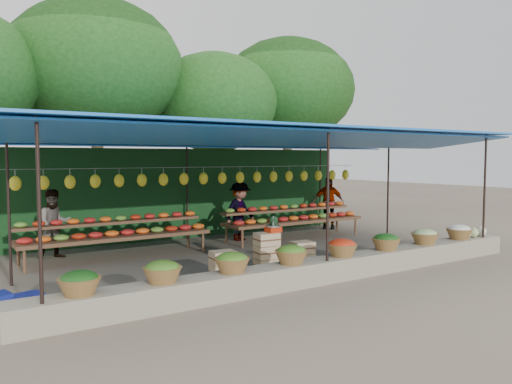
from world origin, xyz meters
TOP-DOWN VIEW (x-y plane):
  - ground at (0.00, 0.00)m, footprint 60.00×60.00m
  - stone_curb at (0.00, -2.75)m, footprint 10.60×0.55m
  - stall_canopy at (0.00, 0.07)m, footprint 10.80×6.60m
  - produce_baskets at (-0.10, -2.75)m, footprint 8.98×0.58m
  - netting_backdrop at (0.00, 3.15)m, footprint 10.60×0.06m
  - tree_row at (0.50, 6.09)m, footprint 16.51×5.50m
  - fruit_table_left at (-2.49, 1.35)m, footprint 4.21×0.95m
  - fruit_table_right at (2.51, 1.35)m, footprint 4.21×0.95m
  - crate_counter at (-0.42, -1.55)m, footprint 2.38×0.39m
  - weighing_scale at (-0.24, -1.55)m, footprint 0.30×0.30m
  - vendor_seated at (-0.19, -1.47)m, footprint 0.43×0.32m
  - customer_left at (-3.64, 2.09)m, footprint 0.79×0.64m
  - customer_mid at (1.08, 1.88)m, footprint 1.15×0.85m
  - customer_right at (4.59, 2.26)m, footprint 1.02×0.92m
  - blue_crate_front at (-4.83, -1.81)m, footprint 0.52×0.42m

SIDE VIEW (x-z plane):
  - ground at x=0.00m, z-range 0.00..0.00m
  - blue_crate_front at x=-4.83m, z-range 0.00..0.27m
  - stone_curb at x=0.00m, z-range 0.00..0.40m
  - crate_counter at x=-0.42m, z-range -0.07..0.70m
  - vendor_seated at x=-0.19m, z-range 0.00..1.09m
  - produce_baskets at x=-0.10m, z-range 0.40..0.73m
  - fruit_table_left at x=-2.49m, z-range 0.14..1.07m
  - fruit_table_right at x=2.51m, z-range 0.14..1.07m
  - customer_left at x=-3.64m, z-range 0.00..1.55m
  - customer_mid at x=1.08m, z-range 0.00..1.59m
  - customer_right at x=4.59m, z-range 0.00..1.67m
  - weighing_scale at x=-0.24m, z-range 0.69..1.00m
  - netting_backdrop at x=0.00m, z-range 0.00..2.50m
  - stall_canopy at x=0.00m, z-range 1.27..4.09m
  - tree_row at x=0.50m, z-range 1.14..8.26m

